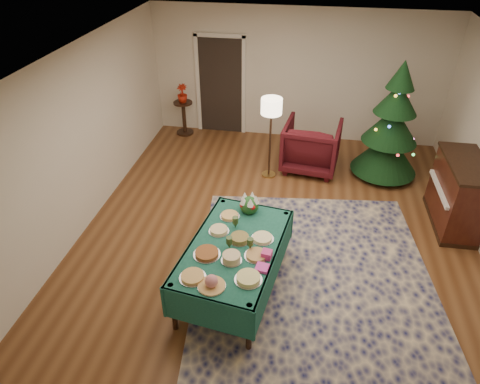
% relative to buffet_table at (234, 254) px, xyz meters
% --- Properties ---
extents(room_shell, '(7.00, 7.00, 7.00)m').
position_rel_buffet_table_xyz_m(room_shell, '(0.44, 1.20, 0.76)').
color(room_shell, '#593319').
rests_on(room_shell, ground).
extents(doorway, '(1.08, 0.04, 2.16)m').
position_rel_buffet_table_xyz_m(doorway, '(-1.16, 4.68, 0.50)').
color(doorway, black).
rests_on(doorway, ground).
extents(rug, '(3.67, 4.55, 0.02)m').
position_rel_buffet_table_xyz_m(rug, '(1.07, 0.14, -0.58)').
color(rug, '#121645').
rests_on(rug, ground).
extents(buffet_table, '(1.38, 2.04, 0.74)m').
position_rel_buffet_table_xyz_m(buffet_table, '(0.00, 0.00, 0.00)').
color(buffet_table, black).
rests_on(buffet_table, ground).
extents(platter_0, '(0.31, 0.31, 0.05)m').
position_rel_buffet_table_xyz_m(platter_0, '(-0.36, -0.64, 0.17)').
color(platter_0, silver).
rests_on(platter_0, buffet_table).
extents(platter_1, '(0.32, 0.32, 0.16)m').
position_rel_buffet_table_xyz_m(platter_1, '(-0.12, -0.73, 0.21)').
color(platter_1, silver).
rests_on(platter_1, buffet_table).
extents(platter_2, '(0.32, 0.32, 0.06)m').
position_rel_buffet_table_xyz_m(platter_2, '(0.27, -0.56, 0.18)').
color(platter_2, silver).
rests_on(platter_2, buffet_table).
extents(platter_3, '(0.33, 0.33, 0.05)m').
position_rel_buffet_table_xyz_m(platter_3, '(-0.30, -0.23, 0.17)').
color(platter_3, silver).
rests_on(platter_3, buffet_table).
extents(platter_4, '(0.25, 0.25, 0.10)m').
position_rel_buffet_table_xyz_m(platter_4, '(0.02, -0.28, 0.19)').
color(platter_4, silver).
rests_on(platter_4, buffet_table).
extents(platter_5, '(0.30, 0.30, 0.04)m').
position_rel_buffet_table_xyz_m(platter_5, '(0.30, -0.15, 0.17)').
color(platter_5, silver).
rests_on(platter_5, buffet_table).
extents(platter_6, '(0.27, 0.27, 0.05)m').
position_rel_buffet_table_xyz_m(platter_6, '(-0.25, 0.23, 0.17)').
color(platter_6, silver).
rests_on(platter_6, buffet_table).
extents(platter_7, '(0.27, 0.27, 0.07)m').
position_rel_buffet_table_xyz_m(platter_7, '(0.05, 0.10, 0.18)').
color(platter_7, silver).
rests_on(platter_7, buffet_table).
extents(platter_8, '(0.29, 0.29, 0.04)m').
position_rel_buffet_table_xyz_m(platter_8, '(0.33, 0.18, 0.17)').
color(platter_8, silver).
rests_on(platter_8, buffet_table).
extents(platter_9, '(0.27, 0.27, 0.04)m').
position_rel_buffet_table_xyz_m(platter_9, '(-0.17, 0.57, 0.17)').
color(platter_9, silver).
rests_on(platter_9, buffet_table).
extents(goblet_0, '(0.08, 0.08, 0.17)m').
position_rel_buffet_table_xyz_m(goblet_0, '(-0.05, 0.34, 0.24)').
color(goblet_0, '#2D471E').
rests_on(goblet_0, buffet_table).
extents(goblet_1, '(0.08, 0.08, 0.17)m').
position_rel_buffet_table_xyz_m(goblet_1, '(0.21, -0.05, 0.24)').
color(goblet_1, '#2D471E').
rests_on(goblet_1, buffet_table).
extents(goblet_2, '(0.08, 0.08, 0.17)m').
position_rel_buffet_table_xyz_m(goblet_2, '(-0.05, -0.07, 0.24)').
color(goblet_2, '#2D471E').
rests_on(goblet_2, buffet_table).
extents(napkin_stack, '(0.17, 0.17, 0.04)m').
position_rel_buffet_table_xyz_m(napkin_stack, '(0.40, -0.36, 0.17)').
color(napkin_stack, '#E23EB4').
rests_on(napkin_stack, buffet_table).
extents(gift_box, '(0.13, 0.13, 0.10)m').
position_rel_buffet_table_xyz_m(gift_box, '(0.43, -0.15, 0.20)').
color(gift_box, '#D33A88').
rests_on(gift_box, buffet_table).
extents(centerpiece, '(0.27, 0.27, 0.31)m').
position_rel_buffet_table_xyz_m(centerpiece, '(0.07, 0.74, 0.28)').
color(centerpiece, '#1E4C1E').
rests_on(centerpiece, buffet_table).
extents(armchair, '(1.12, 1.07, 1.04)m').
position_rel_buffet_table_xyz_m(armchair, '(0.86, 3.35, -0.07)').
color(armchair, '#430E14').
rests_on(armchair, ground).
extents(floor_lamp, '(0.37, 0.37, 1.53)m').
position_rel_buffet_table_xyz_m(floor_lamp, '(0.12, 2.93, 0.71)').
color(floor_lamp, '#A57F3F').
rests_on(floor_lamp, ground).
extents(side_table, '(0.41, 0.41, 0.74)m').
position_rel_buffet_table_xyz_m(side_table, '(-1.94, 4.40, -0.23)').
color(side_table, black).
rests_on(side_table, ground).
extents(potted_plant, '(0.22, 0.39, 0.22)m').
position_rel_buffet_table_xyz_m(potted_plant, '(-1.94, 4.40, 0.26)').
color(potted_plant, '#AE1E0C').
rests_on(potted_plant, side_table).
extents(christmas_tree, '(1.43, 1.43, 2.18)m').
position_rel_buffet_table_xyz_m(christmas_tree, '(2.23, 3.34, 0.39)').
color(christmas_tree, black).
rests_on(christmas_tree, ground).
extents(piano, '(0.63, 1.31, 1.12)m').
position_rel_buffet_table_xyz_m(piano, '(3.15, 1.97, -0.04)').
color(piano, black).
rests_on(piano, ground).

